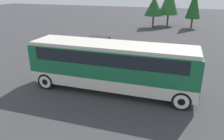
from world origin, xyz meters
name	(u,v)px	position (x,y,z in m)	size (l,w,h in m)	color
ground_plane	(112,90)	(0.00, 0.00, 0.00)	(120.00, 120.00, 0.00)	#38383A
tour_bus	(113,63)	(0.10, 0.00, 1.91)	(10.62, 2.64, 3.17)	silver
parked_car_near	(161,53)	(2.40, 7.14, 0.70)	(4.12, 1.79, 1.39)	black
parked_car_mid	(100,43)	(-4.25, 9.01, 0.67)	(4.14, 1.82, 1.35)	maroon
tree_left	(169,0)	(1.46, 26.93, 4.24)	(3.26, 3.26, 6.59)	brown
tree_center	(154,6)	(-0.69, 24.26, 3.43)	(3.01, 3.01, 4.94)	brown
tree_right	(194,4)	(5.40, 25.55, 3.77)	(2.33, 2.33, 5.99)	brown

